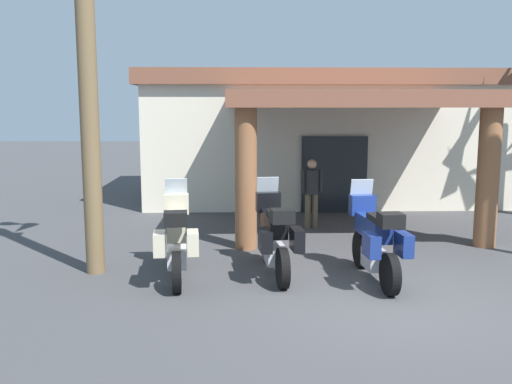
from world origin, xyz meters
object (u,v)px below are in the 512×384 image
Objects in this scene: motel_building at (320,134)px; motorcycle_black at (275,235)px; motorcycle_cream at (177,238)px; motorcycle_blue at (375,240)px; pedestrian at (312,189)px.

motel_building reaches higher than motorcycle_black.
motorcycle_cream is 1.00× the size of motorcycle_blue.
motorcycle_blue is at bearing -108.91° from motorcycle_black.
motel_building is at bearing -6.62° from motorcycle_blue.
motorcycle_cream and motorcycle_blue have the same top height.
motorcycle_cream is 1.00× the size of motorcycle_black.
motorcycle_blue is at bearing -99.53° from motorcycle_cream.
pedestrian reaches higher than motorcycle_black.
motel_building is at bearing -17.24° from pedestrian.
motorcycle_black is 1.00× the size of motorcycle_blue.
motorcycle_cream is at bearing 138.12° from pedestrian.
motorcycle_black is 1.34× the size of pedestrian.
motorcycle_black is (1.66, 0.24, 0.00)m from motorcycle_cream.
motorcycle_black is at bearing 156.71° from pedestrian.
pedestrian is at bearing -100.36° from motel_building.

